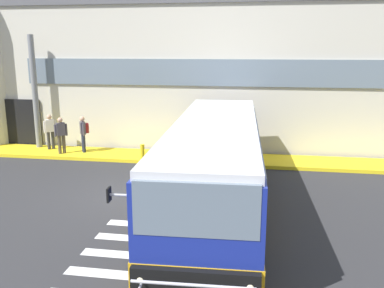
{
  "coord_description": "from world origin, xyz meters",
  "views": [
    {
      "loc": [
        4.0,
        -13.1,
        4.92
      ],
      "look_at": [
        1.6,
        1.47,
        1.5
      ],
      "focal_mm": 39.15,
      "sensor_mm": 36.0,
      "label": 1
    }
  ],
  "objects_px": {
    "bus_main_foreground": "(215,165)",
    "entry_support_column": "(35,92)",
    "passenger_near_column": "(50,130)",
    "passenger_at_curb_edge": "(84,132)",
    "passenger_by_doorway": "(61,134)",
    "safety_bollard_yellow": "(143,155)"
  },
  "relations": [
    {
      "from": "entry_support_column",
      "to": "passenger_at_curb_edge",
      "type": "height_order",
      "value": "entry_support_column"
    },
    {
      "from": "entry_support_column",
      "to": "bus_main_foreground",
      "type": "xyz_separation_m",
      "value": [
        9.31,
        -5.95,
        -1.49
      ]
    },
    {
      "from": "bus_main_foreground",
      "to": "safety_bollard_yellow",
      "type": "distance_m",
      "value": 5.54
    },
    {
      "from": "passenger_by_doorway",
      "to": "safety_bollard_yellow",
      "type": "height_order",
      "value": "passenger_by_doorway"
    },
    {
      "from": "bus_main_foreground",
      "to": "passenger_near_column",
      "type": "bearing_deg",
      "value": 146.49
    },
    {
      "from": "entry_support_column",
      "to": "passenger_near_column",
      "type": "height_order",
      "value": "entry_support_column"
    },
    {
      "from": "passenger_by_doorway",
      "to": "passenger_at_curb_edge",
      "type": "height_order",
      "value": "same"
    },
    {
      "from": "passenger_near_column",
      "to": "passenger_at_curb_edge",
      "type": "distance_m",
      "value": 1.82
    },
    {
      "from": "entry_support_column",
      "to": "passenger_at_curb_edge",
      "type": "relative_size",
      "value": 3.2
    },
    {
      "from": "passenger_near_column",
      "to": "bus_main_foreground",
      "type": "bearing_deg",
      "value": -33.51
    },
    {
      "from": "safety_bollard_yellow",
      "to": "passenger_at_curb_edge",
      "type": "bearing_deg",
      "value": 158.76
    },
    {
      "from": "entry_support_column",
      "to": "safety_bollard_yellow",
      "type": "relative_size",
      "value": 5.95
    },
    {
      "from": "entry_support_column",
      "to": "bus_main_foreground",
      "type": "relative_size",
      "value": 0.46
    },
    {
      "from": "bus_main_foreground",
      "to": "passenger_near_column",
      "type": "relative_size",
      "value": 6.98
    },
    {
      "from": "bus_main_foreground",
      "to": "passenger_at_curb_edge",
      "type": "distance_m",
      "value": 8.61
    },
    {
      "from": "entry_support_column",
      "to": "passenger_by_doorway",
      "type": "distance_m",
      "value": 2.65
    },
    {
      "from": "entry_support_column",
      "to": "safety_bollard_yellow",
      "type": "height_order",
      "value": "entry_support_column"
    },
    {
      "from": "bus_main_foreground",
      "to": "safety_bollard_yellow",
      "type": "bearing_deg",
      "value": 130.6
    },
    {
      "from": "bus_main_foreground",
      "to": "passenger_by_doorway",
      "type": "distance_m",
      "value": 9.06
    },
    {
      "from": "passenger_at_curb_edge",
      "to": "passenger_by_doorway",
      "type": "bearing_deg",
      "value": -152.76
    },
    {
      "from": "passenger_at_curb_edge",
      "to": "safety_bollard_yellow",
      "type": "distance_m",
      "value": 3.45
    },
    {
      "from": "bus_main_foreground",
      "to": "entry_support_column",
      "type": "bearing_deg",
      "value": 147.41
    }
  ]
}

